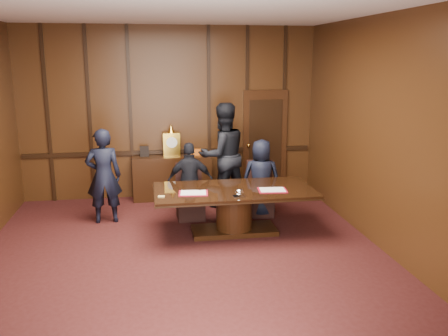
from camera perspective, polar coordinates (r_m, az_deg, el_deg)
The scene contains 13 objects.
room at distance 6.53m, azimuth -4.42°, elevation 3.05°, with size 7.00×7.04×3.50m.
sideboard at distance 9.83m, azimuth -6.23°, elevation -0.92°, with size 1.60×0.45×1.54m.
conference_table at distance 7.85m, azimuth 1.22°, elevation -4.29°, with size 2.62×1.32×0.76m.
folder_left at distance 7.53m, azimuth -3.71°, elevation -3.02°, with size 0.49×0.37×0.02m.
folder_right at distance 7.73m, azimuth 5.84°, elevation -2.65°, with size 0.49×0.37×0.02m.
inkstand at distance 7.34m, azimuth 1.87°, elevation -3.06°, with size 0.20×0.14×0.12m.
notepad at distance 7.40m, azimuth -7.54°, elevation -3.41°, with size 0.10×0.07×0.01m, color tan.
chair_left at distance 8.67m, azimuth -4.09°, elevation -4.13°, with size 0.50×0.50×0.99m.
chair_right at distance 8.87m, azimuth 4.35°, elevation -3.73°, with size 0.54×0.54×0.99m.
signatory_left at distance 8.48m, azimuth -4.08°, elevation -1.63°, with size 0.83×0.34×1.41m, color black.
signatory_right at distance 8.68m, azimuth 4.49°, elevation -1.21°, with size 0.70×0.46×1.43m, color black.
witness_left at distance 8.55m, azimuth -14.27°, elevation -0.94°, with size 0.61×0.40×1.68m, color black.
witness_right at distance 9.17m, azimuth -0.14°, elevation 1.54°, with size 0.99×0.77×2.03m, color black.
Camera 1 is at (-0.46, -6.27, 2.87)m, focal length 38.00 mm.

